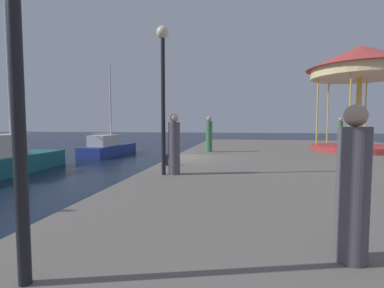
{
  "coord_description": "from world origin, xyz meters",
  "views": [
    {
      "loc": [
        3.1,
        -12.62,
        2.32
      ],
      "look_at": [
        0.17,
        4.32,
        1.09
      ],
      "focal_mm": 26.97,
      "sensor_mm": 36.0,
      "label": 1
    }
  ],
  "objects_px": {
    "sailboat_blue": "(108,147)",
    "person_mid_promenade": "(209,135)",
    "lamp_post_mid_promenade": "(163,74)",
    "person_near_carousel": "(340,132)",
    "person_by_the_water": "(353,189)",
    "person_far_corner": "(174,146)",
    "bollard_south": "(165,160)",
    "carousel": "(360,72)"
  },
  "relations": [
    {
      "from": "sailboat_blue",
      "to": "person_mid_promenade",
      "type": "xyz_separation_m",
      "value": [
        7.87,
        -4.22,
        1.11
      ]
    },
    {
      "from": "lamp_post_mid_promenade",
      "to": "person_near_carousel",
      "type": "xyz_separation_m",
      "value": [
        8.93,
        13.03,
        -2.04
      ]
    },
    {
      "from": "person_by_the_water",
      "to": "person_near_carousel",
      "type": "bearing_deg",
      "value": 73.03
    },
    {
      "from": "sailboat_blue",
      "to": "person_far_corner",
      "type": "relative_size",
      "value": 3.7
    },
    {
      "from": "person_far_corner",
      "to": "person_by_the_water",
      "type": "distance_m",
      "value": 5.9
    },
    {
      "from": "sailboat_blue",
      "to": "bollard_south",
      "type": "distance_m",
      "value": 11.72
    },
    {
      "from": "person_mid_promenade",
      "to": "lamp_post_mid_promenade",
      "type": "bearing_deg",
      "value": -94.46
    },
    {
      "from": "lamp_post_mid_promenade",
      "to": "person_by_the_water",
      "type": "relative_size",
      "value": 2.51
    },
    {
      "from": "sailboat_blue",
      "to": "person_by_the_water",
      "type": "height_order",
      "value": "sailboat_blue"
    },
    {
      "from": "sailboat_blue",
      "to": "person_near_carousel",
      "type": "distance_m",
      "value": 16.38
    },
    {
      "from": "person_far_corner",
      "to": "person_mid_promenade",
      "type": "distance_m",
      "value": 7.01
    },
    {
      "from": "bollard_south",
      "to": "person_mid_promenade",
      "type": "relative_size",
      "value": 0.21
    },
    {
      "from": "carousel",
      "to": "bollard_south",
      "type": "bearing_deg",
      "value": -141.6
    },
    {
      "from": "sailboat_blue",
      "to": "lamp_post_mid_promenade",
      "type": "height_order",
      "value": "sailboat_blue"
    },
    {
      "from": "bollard_south",
      "to": "person_far_corner",
      "type": "relative_size",
      "value": 0.22
    },
    {
      "from": "bollard_south",
      "to": "person_by_the_water",
      "type": "relative_size",
      "value": 0.23
    },
    {
      "from": "sailboat_blue",
      "to": "person_mid_promenade",
      "type": "bearing_deg",
      "value": -28.21
    },
    {
      "from": "carousel",
      "to": "person_by_the_water",
      "type": "relative_size",
      "value": 3.32
    },
    {
      "from": "bollard_south",
      "to": "person_far_corner",
      "type": "height_order",
      "value": "person_far_corner"
    },
    {
      "from": "person_mid_promenade",
      "to": "bollard_south",
      "type": "bearing_deg",
      "value": -100.84
    },
    {
      "from": "bollard_south",
      "to": "person_by_the_water",
      "type": "bearing_deg",
      "value": -59.69
    },
    {
      "from": "person_mid_promenade",
      "to": "person_far_corner",
      "type": "bearing_deg",
      "value": -92.06
    },
    {
      "from": "carousel",
      "to": "bollard_south",
      "type": "relative_size",
      "value": 14.3
    },
    {
      "from": "lamp_post_mid_promenade",
      "to": "bollard_south",
      "type": "bearing_deg",
      "value": 103.88
    },
    {
      "from": "person_mid_promenade",
      "to": "person_by_the_water",
      "type": "distance_m",
      "value": 12.33
    },
    {
      "from": "sailboat_blue",
      "to": "bollard_south",
      "type": "height_order",
      "value": "sailboat_blue"
    },
    {
      "from": "lamp_post_mid_promenade",
      "to": "bollard_south",
      "type": "height_order",
      "value": "lamp_post_mid_promenade"
    },
    {
      "from": "person_near_carousel",
      "to": "person_mid_promenade",
      "type": "height_order",
      "value": "person_near_carousel"
    },
    {
      "from": "bollard_south",
      "to": "sailboat_blue",
      "type": "bearing_deg",
      "value": 125.87
    },
    {
      "from": "lamp_post_mid_promenade",
      "to": "person_near_carousel",
      "type": "height_order",
      "value": "lamp_post_mid_promenade"
    },
    {
      "from": "person_far_corner",
      "to": "person_near_carousel",
      "type": "bearing_deg",
      "value": 56.25
    },
    {
      "from": "lamp_post_mid_promenade",
      "to": "person_near_carousel",
      "type": "relative_size",
      "value": 2.24
    },
    {
      "from": "person_far_corner",
      "to": "person_mid_promenade",
      "type": "bearing_deg",
      "value": 87.94
    },
    {
      "from": "person_far_corner",
      "to": "person_near_carousel",
      "type": "distance_m",
      "value": 15.54
    },
    {
      "from": "lamp_post_mid_promenade",
      "to": "bollard_south",
      "type": "distance_m",
      "value": 3.34
    },
    {
      "from": "person_far_corner",
      "to": "person_by_the_water",
      "type": "bearing_deg",
      "value": -57.55
    },
    {
      "from": "carousel",
      "to": "person_far_corner",
      "type": "height_order",
      "value": "carousel"
    },
    {
      "from": "person_mid_promenade",
      "to": "person_near_carousel",
      "type": "bearing_deg",
      "value": 35.23
    },
    {
      "from": "person_far_corner",
      "to": "carousel",
      "type": "bearing_deg",
      "value": 47.06
    },
    {
      "from": "person_near_carousel",
      "to": "person_by_the_water",
      "type": "xyz_separation_m",
      "value": [
        -5.46,
        -17.9,
        -0.1
      ]
    },
    {
      "from": "carousel",
      "to": "lamp_post_mid_promenade",
      "type": "distance_m",
      "value": 12.5
    },
    {
      "from": "person_near_carousel",
      "to": "person_mid_promenade",
      "type": "relative_size",
      "value": 1.02
    }
  ]
}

